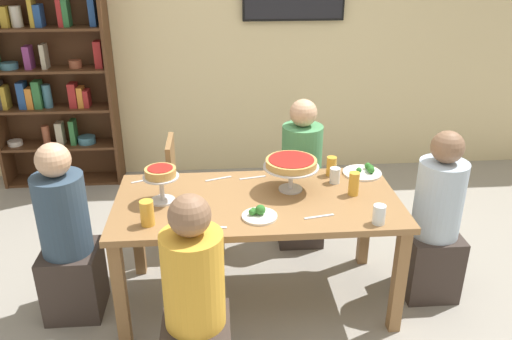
% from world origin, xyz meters
% --- Properties ---
extents(ground_plane, '(12.00, 12.00, 0.00)m').
position_xyz_m(ground_plane, '(0.00, 0.00, 0.00)').
color(ground_plane, gray).
extents(rear_partition, '(8.00, 0.12, 2.80)m').
position_xyz_m(rear_partition, '(0.00, 2.20, 1.40)').
color(rear_partition, beige).
rests_on(rear_partition, ground_plane).
extents(dining_table, '(1.73, 0.84, 0.74)m').
position_xyz_m(dining_table, '(0.00, 0.00, 0.65)').
color(dining_table, olive).
rests_on(dining_table, ground_plane).
extents(bookshelf, '(1.10, 0.30, 2.21)m').
position_xyz_m(bookshelf, '(-1.75, 2.01, 1.15)').
color(bookshelf, '#4C2D19').
rests_on(bookshelf, ground_plane).
extents(diner_near_left, '(0.34, 0.34, 1.15)m').
position_xyz_m(diner_near_left, '(-0.37, -0.73, 0.49)').
color(diner_near_left, '#382D28').
rests_on(diner_near_left, ground_plane).
extents(diner_far_right, '(0.34, 0.34, 1.15)m').
position_xyz_m(diner_far_right, '(0.39, 0.72, 0.49)').
color(diner_far_right, '#382D28').
rests_on(diner_far_right, ground_plane).
extents(diner_head_east, '(0.34, 0.34, 1.15)m').
position_xyz_m(diner_head_east, '(1.14, -0.01, 0.49)').
color(diner_head_east, '#382D28').
rests_on(diner_head_east, ground_plane).
extents(diner_head_west, '(0.34, 0.34, 1.15)m').
position_xyz_m(diner_head_west, '(-1.16, -0.03, 0.49)').
color(diner_head_west, '#382D28').
rests_on(diner_head_west, ground_plane).
extents(chair_far_left, '(0.40, 0.40, 0.87)m').
position_xyz_m(chair_far_left, '(-0.47, 0.71, 0.49)').
color(chair_far_left, olive).
rests_on(chair_far_left, ground_plane).
extents(deep_dish_pizza_stand, '(0.35, 0.35, 0.21)m').
position_xyz_m(deep_dish_pizza_stand, '(0.22, 0.11, 0.91)').
color(deep_dish_pizza_stand, silver).
rests_on(deep_dish_pizza_stand, dining_table).
extents(personal_pizza_stand, '(0.22, 0.22, 0.22)m').
position_xyz_m(personal_pizza_stand, '(-0.57, 0.02, 0.90)').
color(personal_pizza_stand, silver).
rests_on(personal_pizza_stand, dining_table).
extents(salad_plate_near_diner, '(0.26, 0.26, 0.06)m').
position_xyz_m(salad_plate_near_diner, '(0.75, 0.32, 0.76)').
color(salad_plate_near_diner, white).
rests_on(salad_plate_near_diner, dining_table).
extents(salad_plate_far_diner, '(0.20, 0.20, 0.07)m').
position_xyz_m(salad_plate_far_diner, '(-0.01, -0.22, 0.76)').
color(salad_plate_far_diner, white).
rests_on(salad_plate_far_diner, dining_table).
extents(beer_glass_amber_tall, '(0.08, 0.08, 0.15)m').
position_xyz_m(beer_glass_amber_tall, '(-0.63, -0.26, 0.81)').
color(beer_glass_amber_tall, gold).
rests_on(beer_glass_amber_tall, dining_table).
extents(beer_glass_amber_short, '(0.07, 0.07, 0.13)m').
position_xyz_m(beer_glass_amber_short, '(0.52, 0.31, 0.81)').
color(beer_glass_amber_short, gold).
rests_on(beer_glass_amber_short, dining_table).
extents(beer_glass_amber_spare, '(0.07, 0.07, 0.15)m').
position_xyz_m(beer_glass_amber_spare, '(0.60, 0.02, 0.81)').
color(beer_glass_amber_spare, gold).
rests_on(beer_glass_amber_spare, dining_table).
extents(water_glass_clear_near, '(0.07, 0.07, 0.11)m').
position_xyz_m(water_glass_clear_near, '(0.65, -0.35, 0.80)').
color(water_glass_clear_near, white).
rests_on(water_glass_clear_near, dining_table).
extents(water_glass_clear_far, '(0.07, 0.07, 0.10)m').
position_xyz_m(water_glass_clear_far, '(0.52, 0.19, 0.79)').
color(water_glass_clear_far, white).
rests_on(water_glass_clear_far, dining_table).
extents(cutlery_fork_near, '(0.18, 0.04, 0.00)m').
position_xyz_m(cutlery_fork_near, '(-0.28, -0.31, 0.74)').
color(cutlery_fork_near, silver).
rests_on(cutlery_fork_near, dining_table).
extents(cutlery_knife_near, '(0.18, 0.05, 0.00)m').
position_xyz_m(cutlery_knife_near, '(-0.01, 0.31, 0.74)').
color(cutlery_knife_near, silver).
rests_on(cutlery_knife_near, dining_table).
extents(cutlery_fork_far, '(0.18, 0.05, 0.00)m').
position_xyz_m(cutlery_fork_far, '(0.33, -0.25, 0.74)').
color(cutlery_fork_far, silver).
rests_on(cutlery_fork_far, dining_table).
extents(cutlery_knife_far, '(0.17, 0.08, 0.00)m').
position_xyz_m(cutlery_knife_far, '(-0.71, 0.32, 0.74)').
color(cutlery_knife_far, silver).
rests_on(cutlery_knife_far, dining_table).
extents(cutlery_spare_fork, '(0.18, 0.07, 0.00)m').
position_xyz_m(cutlery_spare_fork, '(-0.23, 0.31, 0.74)').
color(cutlery_spare_fork, silver).
rests_on(cutlery_spare_fork, dining_table).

